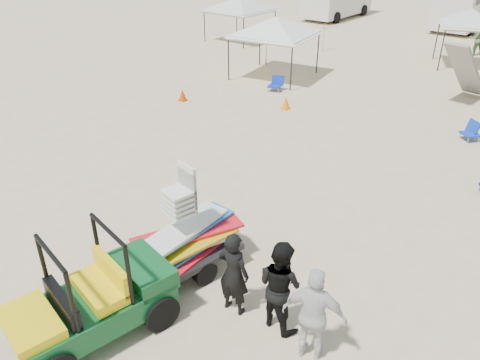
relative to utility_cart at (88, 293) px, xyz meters
The scene contains 15 objects.
ground 1.66m from the utility_cart, 116.96° to the left, with size 140.00×140.00×0.00m, color beige.
utility_cart is the anchor object (origin of this frame).
surf_trailer 2.34m from the utility_cart, 89.88° to the left, with size 1.66×2.59×2.12m.
man_left 2.54m from the utility_cart, 53.22° to the left, with size 0.63×0.41×1.73m, color black.
man_mid 3.30m from the utility_cart, 43.95° to the left, with size 0.87×0.68×1.80m, color black.
man_right 3.81m from the utility_cart, 32.30° to the left, with size 1.06×0.44×1.81m, color silver.
canopy_white_a 16.65m from the utility_cart, 114.75° to the left, with size 3.82×3.82×3.15m.
canopy_white_c 22.69m from the utility_cart, 91.55° to the left, with size 3.39×3.39×3.23m.
umbrella_a 18.50m from the utility_cart, 117.28° to the left, with size 1.99×2.03×1.82m, color #B61313.
umbrella_b 22.37m from the utility_cart, 110.28° to the left, with size 1.70×1.73×1.56m, color orange.
cone_near 12.39m from the utility_cart, 108.61° to the left, with size 0.34×0.34×0.50m, color orange.
cone_far 12.57m from the utility_cart, 128.43° to the left, with size 0.34×0.34×0.50m, color #E03907.
beach_chair_a 14.54m from the utility_cart, 112.74° to the left, with size 0.68×0.74×0.64m.
beach_chair_c 13.52m from the utility_cart, 78.99° to the left, with size 0.73×0.84×0.64m.
rv_mid_left 32.93m from the utility_cart, 96.32° to the left, with size 2.65×6.50×3.25m.
Camera 1 is at (6.44, -4.22, 6.44)m, focal length 35.00 mm.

